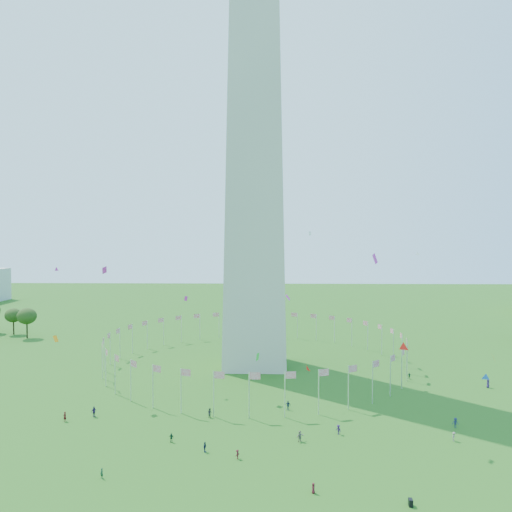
# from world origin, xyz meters

# --- Properties ---
(ground) EXTENTS (600.00, 600.00, 0.00)m
(ground) POSITION_xyz_m (0.00, 0.00, 0.00)
(ground) COLOR #1C5012
(ground) RESTS_ON ground
(washington_monument) EXTENTS (16.80, 16.80, 169.00)m
(washington_monument) POSITION_xyz_m (0.00, 50.00, 84.50)
(washington_monument) COLOR beige
(washington_monument) RESTS_ON ground
(flag_ring) EXTENTS (80.24, 80.24, 9.00)m
(flag_ring) POSITION_xyz_m (-0.00, 50.00, 4.50)
(flag_ring) COLOR silver
(flag_ring) RESTS_ON ground
(stroller) EXTENTS (0.72, 0.98, 1.03)m
(stroller) POSITION_xyz_m (22.32, -21.15, 0.52)
(stroller) COLOR black
(stroller) RESTS_ON ground
(crowd) EXTENTS (90.74, 56.95, 2.03)m
(crowd) POSITION_xyz_m (10.14, 6.46, 0.89)
(crowd) COLOR #1B4323
(crowd) RESTS_ON ground
(kites_aloft) EXTENTS (100.32, 68.77, 32.36)m
(kites_aloft) POSITION_xyz_m (1.34, 24.01, 17.87)
(kites_aloft) COLOR red
(kites_aloft) RESTS_ON ground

